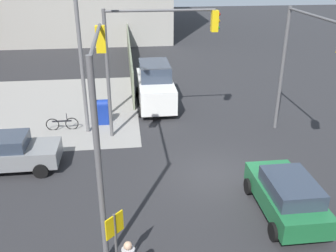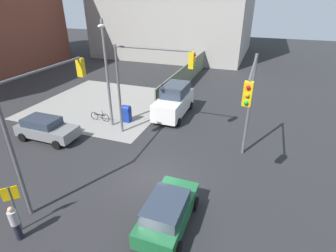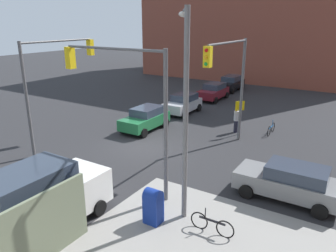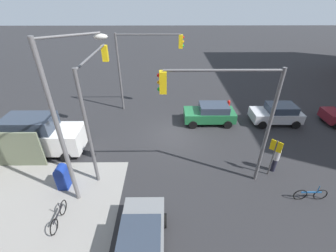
{
  "view_description": "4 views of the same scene",
  "coord_description": "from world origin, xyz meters",
  "px_view_note": "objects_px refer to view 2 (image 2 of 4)",
  "views": [
    {
      "loc": [
        -13.62,
        3.65,
        8.67
      ],
      "look_at": [
        2.24,
        1.77,
        1.44
      ],
      "focal_mm": 40.0,
      "sensor_mm": 36.0,
      "label": 1
    },
    {
      "loc": [
        -11.07,
        -4.91,
        9.42
      ],
      "look_at": [
        2.8,
        0.15,
        2.01
      ],
      "focal_mm": 28.0,
      "sensor_mm": 36.0,
      "label": 2
    },
    {
      "loc": [
        15.24,
        11.3,
        7.5
      ],
      "look_at": [
        0.07,
        1.85,
        1.74
      ],
      "focal_mm": 35.0,
      "sensor_mm": 36.0,
      "label": 3
    },
    {
      "loc": [
        0.58,
        13.93,
        9.35
      ],
      "look_at": [
        0.47,
        0.91,
        1.41
      ],
      "focal_mm": 24.0,
      "sensor_mm": 36.0,
      "label": 4
    }
  ],
  "objects_px": {
    "traffic_signal_ne_corner": "(146,75)",
    "hatchback_gray": "(46,128)",
    "mailbox_blue": "(127,113)",
    "street_lamp_corner": "(106,68)",
    "bicycle_leaning_on_fence": "(100,117)",
    "traffic_signal_nw_corner": "(44,108)",
    "sedan_green": "(168,211)",
    "pedestrian_crossing": "(15,223)",
    "van_white_delivery": "(174,101)",
    "traffic_signal_se_corner": "(249,98)"
  },
  "relations": [
    {
      "from": "traffic_signal_ne_corner",
      "to": "hatchback_gray",
      "type": "xyz_separation_m",
      "value": [
        -2.9,
        6.68,
        -3.8
      ]
    },
    {
      "from": "mailbox_blue",
      "to": "hatchback_gray",
      "type": "xyz_separation_m",
      "value": [
        -4.6,
        4.03,
        0.08
      ]
    },
    {
      "from": "street_lamp_corner",
      "to": "bicycle_leaning_on_fence",
      "type": "height_order",
      "value": "street_lamp_corner"
    },
    {
      "from": "traffic_signal_ne_corner",
      "to": "mailbox_blue",
      "type": "distance_m",
      "value": 5.0
    },
    {
      "from": "traffic_signal_nw_corner",
      "to": "mailbox_blue",
      "type": "height_order",
      "value": "traffic_signal_nw_corner"
    },
    {
      "from": "traffic_signal_nw_corner",
      "to": "traffic_signal_ne_corner",
      "type": "relative_size",
      "value": 1.0
    },
    {
      "from": "sedan_green",
      "to": "hatchback_gray",
      "type": "distance_m",
      "value": 11.87
    },
    {
      "from": "traffic_signal_ne_corner",
      "to": "traffic_signal_nw_corner",
      "type": "bearing_deg",
      "value": 162.6
    },
    {
      "from": "sedan_green",
      "to": "pedestrian_crossing",
      "type": "bearing_deg",
      "value": 116.49
    },
    {
      "from": "traffic_signal_ne_corner",
      "to": "pedestrian_crossing",
      "type": "xyz_separation_m",
      "value": [
        -10.3,
        1.45,
        -3.71
      ]
    },
    {
      "from": "street_lamp_corner",
      "to": "van_white_delivery",
      "type": "xyz_separation_m",
      "value": [
        3.97,
        -3.8,
        -3.42
      ]
    },
    {
      "from": "sedan_green",
      "to": "street_lamp_corner",
      "type": "bearing_deg",
      "value": 43.9
    },
    {
      "from": "traffic_signal_se_corner",
      "to": "bicycle_leaning_on_fence",
      "type": "bearing_deg",
      "value": 74.85
    },
    {
      "from": "hatchback_gray",
      "to": "van_white_delivery",
      "type": "relative_size",
      "value": 0.82
    },
    {
      "from": "mailbox_blue",
      "to": "van_white_delivery",
      "type": "height_order",
      "value": "van_white_delivery"
    },
    {
      "from": "hatchback_gray",
      "to": "pedestrian_crossing",
      "type": "bearing_deg",
      "value": -144.77
    },
    {
      "from": "traffic_signal_nw_corner",
      "to": "traffic_signal_ne_corner",
      "type": "xyz_separation_m",
      "value": [
        6.87,
        -2.15,
        0.0
      ]
    },
    {
      "from": "hatchback_gray",
      "to": "van_white_delivery",
      "type": "height_order",
      "value": "van_white_delivery"
    },
    {
      "from": "traffic_signal_se_corner",
      "to": "pedestrian_crossing",
      "type": "bearing_deg",
      "value": 134.76
    },
    {
      "from": "street_lamp_corner",
      "to": "sedan_green",
      "type": "distance_m",
      "value": 11.53
    },
    {
      "from": "traffic_signal_ne_corner",
      "to": "van_white_delivery",
      "type": "bearing_deg",
      "value": -7.16
    },
    {
      "from": "hatchback_gray",
      "to": "van_white_delivery",
      "type": "distance_m",
      "value": 10.25
    },
    {
      "from": "traffic_signal_ne_corner",
      "to": "mailbox_blue",
      "type": "relative_size",
      "value": 4.55
    },
    {
      "from": "traffic_signal_nw_corner",
      "to": "pedestrian_crossing",
      "type": "height_order",
      "value": "traffic_signal_nw_corner"
    },
    {
      "from": "street_lamp_corner",
      "to": "pedestrian_crossing",
      "type": "bearing_deg",
      "value": -170.42
    },
    {
      "from": "traffic_signal_nw_corner",
      "to": "mailbox_blue",
      "type": "xyz_separation_m",
      "value": [
        8.57,
        0.5,
        -3.87
      ]
    },
    {
      "from": "traffic_signal_se_corner",
      "to": "hatchback_gray",
      "type": "height_order",
      "value": "traffic_signal_se_corner"
    },
    {
      "from": "traffic_signal_ne_corner",
      "to": "street_lamp_corner",
      "type": "xyz_separation_m",
      "value": [
        0.39,
        3.26,
        0.06
      ]
    },
    {
      "from": "traffic_signal_ne_corner",
      "to": "mailbox_blue",
      "type": "xyz_separation_m",
      "value": [
        1.7,
        2.65,
        -3.88
      ]
    },
    {
      "from": "bicycle_leaning_on_fence",
      "to": "traffic_signal_nw_corner",
      "type": "bearing_deg",
      "value": -161.3
    },
    {
      "from": "traffic_signal_se_corner",
      "to": "traffic_signal_ne_corner",
      "type": "relative_size",
      "value": 1.0
    },
    {
      "from": "street_lamp_corner",
      "to": "mailbox_blue",
      "type": "height_order",
      "value": "street_lamp_corner"
    },
    {
      "from": "traffic_signal_nw_corner",
      "to": "sedan_green",
      "type": "relative_size",
      "value": 1.62
    },
    {
      "from": "street_lamp_corner",
      "to": "bicycle_leaning_on_fence",
      "type": "distance_m",
      "value": 4.69
    },
    {
      "from": "hatchback_gray",
      "to": "mailbox_blue",
      "type": "bearing_deg",
      "value": -41.24
    },
    {
      "from": "sedan_green",
      "to": "bicycle_leaning_on_fence",
      "type": "height_order",
      "value": "sedan_green"
    },
    {
      "from": "mailbox_blue",
      "to": "van_white_delivery",
      "type": "xyz_separation_m",
      "value": [
        2.66,
        -3.2,
        0.52
      ]
    },
    {
      "from": "traffic_signal_nw_corner",
      "to": "bicycle_leaning_on_fence",
      "type": "relative_size",
      "value": 3.71
    },
    {
      "from": "mailbox_blue",
      "to": "pedestrian_crossing",
      "type": "distance_m",
      "value": 12.06
    },
    {
      "from": "mailbox_blue",
      "to": "hatchback_gray",
      "type": "relative_size",
      "value": 0.32
    },
    {
      "from": "traffic_signal_se_corner",
      "to": "sedan_green",
      "type": "bearing_deg",
      "value": 154.47
    },
    {
      "from": "sedan_green",
      "to": "hatchback_gray",
      "type": "relative_size",
      "value": 0.91
    },
    {
      "from": "pedestrian_crossing",
      "to": "traffic_signal_nw_corner",
      "type": "bearing_deg",
      "value": -80.68
    },
    {
      "from": "street_lamp_corner",
      "to": "pedestrian_crossing",
      "type": "xyz_separation_m",
      "value": [
        -10.69,
        -1.8,
        -3.77
      ]
    },
    {
      "from": "mailbox_blue",
      "to": "hatchback_gray",
      "type": "bearing_deg",
      "value": 138.76
    },
    {
      "from": "traffic_signal_nw_corner",
      "to": "hatchback_gray",
      "type": "bearing_deg",
      "value": 48.75
    },
    {
      "from": "traffic_signal_ne_corner",
      "to": "mailbox_blue",
      "type": "height_order",
      "value": "traffic_signal_ne_corner"
    },
    {
      "from": "pedestrian_crossing",
      "to": "bicycle_leaning_on_fence",
      "type": "distance_m",
      "value": 11.91
    },
    {
      "from": "bicycle_leaning_on_fence",
      "to": "van_white_delivery",
      "type": "bearing_deg",
      "value": -58.87
    },
    {
      "from": "traffic_signal_nw_corner",
      "to": "van_white_delivery",
      "type": "relative_size",
      "value": 1.2
    }
  ]
}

